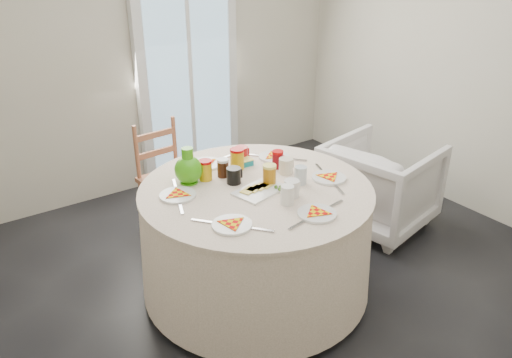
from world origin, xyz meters
TOP-DOWN VIEW (x-y plane):
  - floor at (0.00, 0.00)m, footprint 4.00×4.00m
  - wall_back at (0.00, 2.00)m, footprint 4.00×0.02m
  - wall_right at (2.00, 0.00)m, footprint 0.02×4.00m
  - glass_door at (0.40, 1.95)m, footprint 1.00×0.08m
  - table at (-0.13, 0.13)m, footprint 1.46×1.46m
  - wooden_chair at (-0.24, 1.15)m, footprint 0.42×0.40m
  - armchair at (1.15, 0.24)m, footprint 0.84×0.88m
  - place_settings at (-0.13, 0.13)m, footprint 1.33×1.33m
  - jar_cluster at (-0.10, 0.34)m, footprint 0.55×0.29m
  - butter_tub at (-0.01, 0.44)m, footprint 0.12×0.09m
  - green_pitcher at (-0.43, 0.42)m, footprint 0.22×0.22m
  - cheese_platter at (-0.14, 0.07)m, footprint 0.34×0.26m
  - mugs_glasses at (-0.03, 0.13)m, footprint 0.79×0.79m

SIDE VIEW (x-z plane):
  - floor at x=0.00m, z-range 0.00..0.00m
  - table at x=-0.13m, z-range 0.01..0.74m
  - armchair at x=1.15m, z-range 0.00..0.78m
  - wooden_chair at x=-0.24m, z-range 0.04..0.90m
  - place_settings at x=-0.13m, z-range 0.76..0.78m
  - cheese_platter at x=-0.14m, z-range 0.75..0.79m
  - butter_tub at x=-0.01m, z-range 0.76..0.81m
  - mugs_glasses at x=-0.03m, z-range 0.75..0.87m
  - jar_cluster at x=-0.10m, z-range 0.74..0.90m
  - green_pitcher at x=-0.43m, z-range 0.76..0.98m
  - glass_door at x=0.40m, z-range 0.00..2.10m
  - wall_back at x=0.00m, z-range 0.00..2.60m
  - wall_right at x=2.00m, z-range 0.00..2.60m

